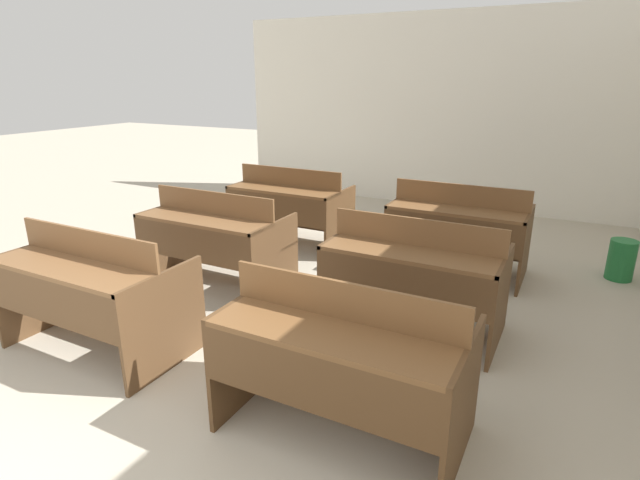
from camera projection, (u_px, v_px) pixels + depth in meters
The scene contains 8 objects.
wall_back at pixel (425, 112), 7.28m from camera, with size 5.93×0.06×2.73m.
bench_front_left at pixel (92, 288), 3.44m from camera, with size 1.28×0.74×0.89m.
bench_front_right at pixel (341, 358), 2.59m from camera, with size 1.28×0.74×0.89m.
bench_second_left at pixel (214, 237), 4.53m from camera, with size 1.28×0.74×0.89m.
bench_second_right at pixel (413, 273), 3.70m from camera, with size 1.28×0.74×0.89m.
bench_third_left at pixel (289, 205), 5.67m from camera, with size 1.28×0.74×0.89m.
bench_third_right at pixel (458, 227), 4.82m from camera, with size 1.28×0.74×0.89m.
wastepaper_bin at pixel (621, 260), 4.76m from camera, with size 0.24×0.24×0.39m.
Camera 1 is at (2.11, -0.33, 1.86)m, focal length 28.00 mm.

